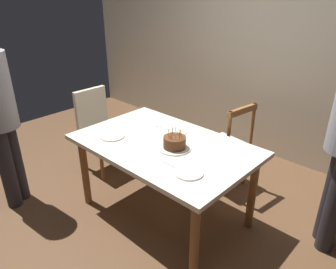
{
  "coord_description": "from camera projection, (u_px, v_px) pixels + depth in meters",
  "views": [
    {
      "loc": [
        1.72,
        -1.78,
        2.01
      ],
      "look_at": [
        0.05,
        0.0,
        0.86
      ],
      "focal_mm": 34.04,
      "sensor_mm": 36.0,
      "label": 1
    }
  ],
  "objects": [
    {
      "name": "plate_far_side",
      "position": [
        175.0,
        132.0,
        2.97
      ],
      "size": [
        0.22,
        0.22,
        0.01
      ],
      "primitive_type": "cylinder",
      "color": "white",
      "rests_on": "dining_table"
    },
    {
      "name": "fork_far_side",
      "position": [
        162.0,
        128.0,
        3.07
      ],
      "size": [
        0.18,
        0.04,
        0.01
      ],
      "primitive_type": "cube",
      "rotation": [
        0.0,
        0.0,
        0.16
      ],
      "color": "silver",
      "rests_on": "dining_table"
    },
    {
      "name": "plate_near_celebrant",
      "position": [
        112.0,
        136.0,
        2.89
      ],
      "size": [
        0.22,
        0.22,
        0.01
      ],
      "primitive_type": "cylinder",
      "color": "white",
      "rests_on": "dining_table"
    },
    {
      "name": "chair_upholstered",
      "position": [
        98.0,
        126.0,
        3.68
      ],
      "size": [
        0.45,
        0.44,
        0.95
      ],
      "color": "beige",
      "rests_on": "ground"
    },
    {
      "name": "ground",
      "position": [
        164.0,
        213.0,
        3.1
      ],
      "size": [
        6.4,
        6.4,
        0.0
      ],
      "primitive_type": "plane",
      "color": "brown"
    },
    {
      "name": "fork_near_guest",
      "position": [
        172.0,
        166.0,
        2.43
      ],
      "size": [
        0.18,
        0.02,
        0.01
      ],
      "primitive_type": "cube",
      "rotation": [
        0.0,
        0.0,
        -0.0
      ],
      "color": "silver",
      "rests_on": "dining_table"
    },
    {
      "name": "chair_spindle_back",
      "position": [
        226.0,
        147.0,
        3.37
      ],
      "size": [
        0.5,
        0.5,
        0.95
      ],
      "color": "beige",
      "rests_on": "ground"
    },
    {
      "name": "birthday_cake",
      "position": [
        175.0,
        143.0,
        2.66
      ],
      "size": [
        0.28,
        0.28,
        0.17
      ],
      "color": "silver",
      "rests_on": "dining_table"
    },
    {
      "name": "dining_table",
      "position": [
        164.0,
        152.0,
        2.81
      ],
      "size": [
        1.57,
        1.01,
        0.76
      ],
      "color": "beige",
      "rests_on": "ground"
    },
    {
      "name": "back_wall",
      "position": [
        272.0,
        51.0,
        3.76
      ],
      "size": [
        6.4,
        0.1,
        2.6
      ],
      "primitive_type": "cube",
      "color": "beige",
      "rests_on": "ground"
    },
    {
      "name": "plate_near_guest",
      "position": [
        189.0,
        172.0,
        2.33
      ],
      "size": [
        0.22,
        0.22,
        0.01
      ],
      "primitive_type": "cylinder",
      "color": "white",
      "rests_on": "dining_table"
    },
    {
      "name": "fork_near_celebrant",
      "position": [
        103.0,
        131.0,
        3.0
      ],
      "size": [
        0.18,
        0.04,
        0.01
      ],
      "primitive_type": "cube",
      "rotation": [
        0.0,
        0.0,
        -0.15
      ],
      "color": "silver",
      "rests_on": "dining_table"
    }
  ]
}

